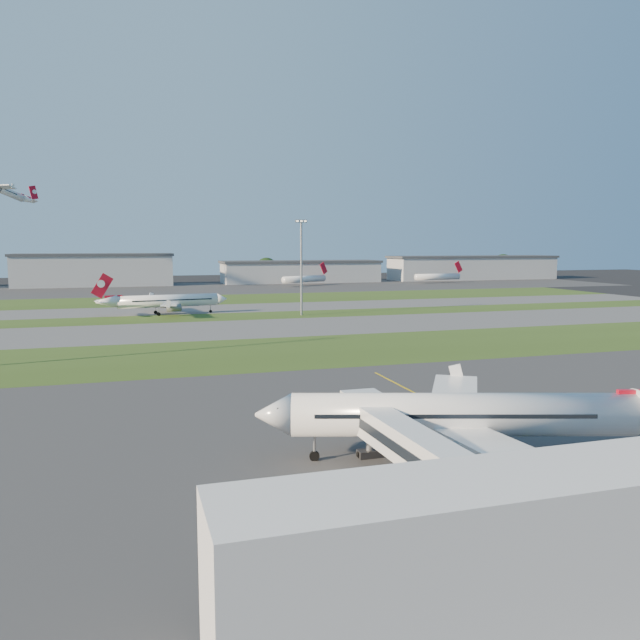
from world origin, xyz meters
name	(u,v)px	position (x,y,z in m)	size (l,w,h in m)	color
ground	(441,434)	(0.00, 0.00, 0.00)	(700.00, 700.00, 0.00)	black
apron_near	(441,434)	(0.00, 0.00, 0.01)	(300.00, 70.00, 0.01)	#333335
grass_strip_a	(303,351)	(0.00, 52.00, 0.01)	(300.00, 34.00, 0.01)	#334A18
taxiway_a	(265,328)	(0.00, 85.00, 0.01)	(300.00, 32.00, 0.01)	#515154
grass_strip_b	(246,316)	(0.00, 110.00, 0.01)	(300.00, 18.00, 0.01)	#334A18
taxiway_b	(233,308)	(0.00, 132.00, 0.01)	(300.00, 26.00, 0.01)	#515154
grass_strip_c	(218,299)	(0.00, 165.00, 0.01)	(300.00, 40.00, 0.01)	#334A18
apron_far	(199,288)	(0.00, 225.00, 0.01)	(400.00, 80.00, 0.01)	#333335
yellow_line	(484,429)	(5.00, 0.00, 0.00)	(0.25, 60.00, 0.02)	gold
terminal_fragment	(478,558)	(-14.00, -29.94, 3.98)	(26.00, 6.05, 8.00)	silver
jet_bridge	(421,452)	(-9.81, -15.24, 4.01)	(4.20, 26.90, 6.20)	silver
airliner_parked	(467,416)	(-1.75, -7.81, 4.08)	(36.21, 30.48, 11.62)	white
airliner_taxiing	(167,301)	(-19.84, 120.47, 3.68)	(33.52, 28.29, 10.48)	white
mini_jet_near	(305,279)	(49.36, 227.81, 3.28)	(26.05, 15.05, 9.48)	white
mini_jet_far	(438,277)	(119.75, 229.27, 3.28)	(28.56, 6.67, 9.48)	white
light_mast_centre	(301,261)	(15.00, 108.00, 14.81)	(3.20, 0.70, 25.80)	gray
hangar_west	(95,270)	(-45.00, 255.00, 7.64)	(71.40, 23.00, 15.20)	#9B9EA2
hangar_east	(301,271)	(55.00, 255.00, 5.64)	(81.60, 23.00, 11.20)	#9B9EA2
hangar_far_east	(473,267)	(155.00, 255.00, 6.64)	(96.90, 23.00, 13.20)	#9B9EA2
tree_mid_west	(149,272)	(-20.00, 266.00, 5.84)	(9.90, 9.90, 10.80)	black
tree_mid_east	(267,269)	(40.00, 269.00, 6.81)	(11.55, 11.55, 12.60)	black
tree_east	(398,268)	(115.00, 267.00, 6.16)	(10.45, 10.45, 11.40)	black
tree_far_east	(503,265)	(185.00, 271.00, 7.46)	(12.65, 12.65, 13.80)	black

